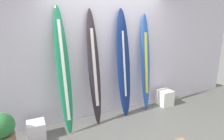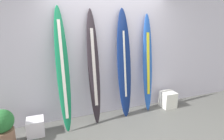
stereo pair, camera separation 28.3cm
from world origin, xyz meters
name	(u,v)px [view 1 (the left image)]	position (x,y,z in m)	size (l,w,h in m)	color
wall_back	(106,48)	(0.00, 1.30, 1.40)	(7.20, 0.20, 2.80)	silver
surfboard_emerald	(63,71)	(-0.98, 0.93, 1.11)	(0.23, 0.51, 2.23)	#15774B
surfboard_charcoal	(94,68)	(-0.40, 0.98, 1.09)	(0.22, 0.42, 2.19)	#272026
surfboard_navy	(124,64)	(0.24, 0.98, 1.10)	(0.30, 0.36, 2.21)	navy
surfboard_cobalt	(145,64)	(0.82, 1.03, 1.04)	(0.24, 0.29, 2.11)	blue
display_block_left	(165,98)	(1.36, 0.93, 0.18)	(0.32, 0.32, 0.36)	white
display_block_center	(36,130)	(-1.52, 0.84, 0.15)	(0.29, 0.29, 0.30)	white
potted_plant	(3,133)	(-1.98, 0.67, 0.33)	(0.37, 0.37, 0.63)	#845F49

